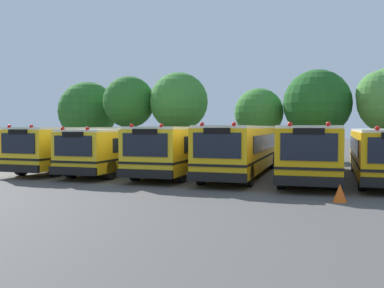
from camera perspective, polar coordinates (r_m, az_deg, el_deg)
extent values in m
plane|color=#514F4C|center=(22.52, 2.89, -4.11)|extent=(160.00, 160.00, 0.00)
cube|color=yellow|center=(25.63, -15.28, -0.34)|extent=(2.66, 9.79, 2.04)
cube|color=white|center=(25.60, -15.30, 2.07)|extent=(2.61, 9.59, 0.12)
cube|color=black|center=(21.79, -22.58, -3.09)|extent=(2.43, 0.23, 0.36)
cube|color=black|center=(21.75, -22.54, 0.08)|extent=(1.95, 0.12, 0.98)
cube|color=black|center=(25.21, -12.63, 0.38)|extent=(0.26, 7.58, 0.73)
cube|color=black|center=(26.56, -17.08, 0.43)|extent=(0.26, 7.58, 0.73)
cube|color=black|center=(25.65, -15.27, -1.25)|extent=(2.69, 9.89, 0.10)
sphere|color=red|center=(21.44, -20.96, 2.24)|extent=(0.18, 0.18, 0.18)
sphere|color=red|center=(22.30, -23.54, 2.20)|extent=(0.18, 0.18, 0.18)
cube|color=black|center=(21.73, -22.58, 1.53)|extent=(1.07, 0.11, 0.24)
cylinder|color=black|center=(22.26, -18.03, -3.00)|extent=(0.31, 1.01, 1.00)
cylinder|color=black|center=(23.58, -22.12, -2.76)|extent=(0.31, 1.01, 1.00)
cylinder|color=black|center=(27.74, -9.90, -1.90)|extent=(0.31, 1.01, 1.00)
cylinder|color=black|center=(28.81, -13.56, -1.78)|extent=(0.31, 1.01, 1.00)
cube|color=yellow|center=(24.33, -8.77, -0.54)|extent=(2.50, 10.76, 1.93)
cube|color=white|center=(24.30, -8.79, 1.87)|extent=(2.45, 10.54, 0.12)
cube|color=black|center=(19.70, -15.90, -3.56)|extent=(2.42, 0.19, 0.36)
cube|color=black|center=(19.66, -15.85, -0.25)|extent=(1.95, 0.08, 0.93)
cube|color=black|center=(24.07, -5.89, 0.18)|extent=(0.14, 8.37, 0.70)
cube|color=black|center=(25.15, -10.93, 0.24)|extent=(0.14, 8.37, 0.70)
cube|color=black|center=(24.35, -8.77, -1.45)|extent=(2.52, 10.86, 0.10)
sphere|color=red|center=(19.43, -14.00, 2.04)|extent=(0.18, 0.18, 0.18)
sphere|color=red|center=(20.15, -17.15, 2.01)|extent=(0.18, 0.18, 0.18)
cube|color=black|center=(19.64, -15.88, 1.26)|extent=(1.07, 0.09, 0.24)
cylinder|color=black|center=(20.41, -11.14, -3.40)|extent=(0.29, 1.00, 1.00)
cylinder|color=black|center=(21.50, -16.03, -3.16)|extent=(0.29, 1.00, 1.00)
cylinder|color=black|center=(27.21, -3.41, -1.95)|extent=(0.29, 1.00, 1.00)
cylinder|color=black|center=(28.04, -7.40, -1.84)|extent=(0.29, 1.00, 1.00)
cube|color=yellow|center=(22.80, -1.00, -0.54)|extent=(2.62, 10.46, 2.07)
cube|color=white|center=(22.77, -1.00, 2.21)|extent=(2.56, 10.25, 0.12)
cube|color=black|center=(17.95, -6.47, -4.04)|extent=(2.56, 0.19, 0.36)
cube|color=black|center=(17.91, -6.42, -0.12)|extent=(2.06, 0.08, 0.99)
cube|color=black|center=(22.69, 2.30, 0.28)|extent=(0.12, 8.14, 0.74)
cube|color=black|center=(23.50, -3.71, 0.35)|extent=(0.12, 8.14, 0.74)
cube|color=black|center=(22.82, -1.00, -1.57)|extent=(2.64, 10.56, 0.10)
sphere|color=red|center=(17.78, -4.18, 2.52)|extent=(0.18, 0.18, 0.18)
sphere|color=red|center=(18.34, -8.19, 2.49)|extent=(0.18, 0.18, 0.18)
cube|color=black|center=(17.88, -6.44, 1.67)|extent=(1.13, 0.09, 0.24)
cylinder|color=black|center=(18.90, -1.54, -3.80)|extent=(0.29, 1.00, 1.00)
cylinder|color=black|center=(19.75, -7.67, -3.56)|extent=(0.29, 1.00, 1.00)
cylinder|color=black|center=(25.81, 3.81, -2.18)|extent=(0.29, 1.00, 1.00)
cylinder|color=black|center=(26.44, -0.89, -2.07)|extent=(0.29, 1.00, 1.00)
cube|color=yellow|center=(22.19, 6.91, -0.57)|extent=(2.39, 11.39, 2.11)
cube|color=white|center=(22.17, 6.92, 2.31)|extent=(2.34, 11.16, 0.12)
cube|color=black|center=(16.64, 3.33, -4.53)|extent=(2.42, 0.16, 0.36)
cube|color=black|center=(16.59, 3.38, -0.20)|extent=(1.95, 0.06, 1.01)
cube|color=black|center=(22.29, 10.11, 0.29)|extent=(0.05, 8.88, 0.76)
cube|color=black|center=(22.72, 4.05, 0.36)|extent=(0.05, 8.88, 0.76)
cube|color=black|center=(22.22, 6.91, -1.66)|extent=(2.41, 11.50, 0.10)
sphere|color=red|center=(16.60, 5.72, 2.69)|extent=(0.18, 0.18, 0.18)
sphere|color=red|center=(16.91, 1.37, 2.69)|extent=(0.18, 0.18, 0.18)
cube|color=black|center=(16.57, 3.38, 1.80)|extent=(1.07, 0.08, 0.24)
cylinder|color=black|center=(17.87, 7.74, -4.18)|extent=(0.28, 1.00, 1.00)
cylinder|color=black|center=(18.33, 1.25, -4.00)|extent=(0.28, 1.00, 1.00)
cylinder|color=black|center=(25.94, 10.72, -2.19)|extent=(0.28, 1.00, 1.00)
cylinder|color=black|center=(26.26, 6.17, -2.11)|extent=(0.28, 1.00, 1.00)
cube|color=#EAA80C|center=(21.59, 15.84, -0.73)|extent=(2.58, 11.37, 2.11)
cube|color=white|center=(21.56, 15.87, 2.23)|extent=(2.53, 11.14, 0.12)
cube|color=black|center=(15.94, 15.48, -4.91)|extent=(2.52, 0.18, 0.36)
cube|color=black|center=(15.88, 15.53, -0.40)|extent=(2.02, 0.08, 1.01)
cube|color=black|center=(21.89, 19.15, 0.16)|extent=(0.13, 8.85, 0.76)
cube|color=black|center=(21.93, 12.58, 0.23)|extent=(0.13, 8.85, 0.76)
cube|color=black|center=(21.61, 15.83, -1.84)|extent=(2.60, 11.48, 0.10)
sphere|color=red|center=(16.04, 18.00, 2.58)|extent=(0.18, 0.18, 0.18)
sphere|color=red|center=(16.07, 13.15, 2.63)|extent=(0.18, 0.18, 0.18)
cube|color=black|center=(15.86, 15.55, 1.67)|extent=(1.11, 0.09, 0.24)
cylinder|color=black|center=(17.42, 19.20, -4.45)|extent=(0.29, 1.00, 1.00)
cylinder|color=black|center=(17.46, 11.98, -4.36)|extent=(0.29, 1.00, 1.00)
cylinder|color=black|center=(25.52, 18.41, -2.34)|extent=(0.29, 1.00, 1.00)
cylinder|color=black|center=(25.55, 13.50, -2.28)|extent=(0.29, 1.00, 1.00)
cube|color=#EAA80C|center=(21.98, 24.31, -0.99)|extent=(2.72, 11.10, 1.95)
cube|color=white|center=(21.95, 24.36, 1.71)|extent=(2.67, 10.88, 0.12)
cube|color=black|center=(22.18, 21.09, -0.11)|extent=(0.28, 8.61, 0.70)
cube|color=black|center=(22.00, 24.29, -2.01)|extent=(2.75, 11.22, 0.10)
sphere|color=red|center=(16.54, 23.84, 1.95)|extent=(0.18, 0.18, 0.18)
cylinder|color=black|center=(17.87, 22.10, -4.32)|extent=(0.31, 1.01, 1.00)
cylinder|color=black|center=(25.67, 21.12, -2.35)|extent=(0.31, 1.01, 1.00)
cylinder|color=#4C3823|center=(38.46, -13.92, -0.03)|extent=(0.43, 0.43, 2.01)
sphere|color=#286623|center=(38.45, -13.97, 4.35)|extent=(5.16, 5.16, 5.16)
sphere|color=#286623|center=(38.59, -13.52, 4.46)|extent=(3.62, 3.62, 3.62)
cylinder|color=#4C3823|center=(34.71, -8.52, 0.59)|extent=(0.39, 0.39, 3.00)
sphere|color=#286623|center=(34.76, -8.55, 5.66)|extent=(4.19, 4.19, 4.19)
sphere|color=#286623|center=(34.59, -8.62, 5.89)|extent=(3.13, 3.13, 3.13)
cylinder|color=#4C3823|center=(33.34, -1.80, 0.38)|extent=(0.38, 0.38, 2.81)
sphere|color=#387A2D|center=(33.38, -1.81, 5.76)|extent=(4.61, 4.61, 4.61)
sphere|color=#387A2D|center=(33.07, -1.35, 5.83)|extent=(2.95, 2.95, 2.95)
cylinder|color=#4C3823|center=(34.05, 9.03, -0.11)|extent=(0.31, 0.31, 2.21)
sphere|color=#387A2D|center=(34.04, 9.06, 4.21)|extent=(3.90, 3.90, 3.90)
sphere|color=#387A2D|center=(33.78, 8.35, 3.98)|extent=(2.39, 2.39, 2.39)
cylinder|color=#4C3823|center=(32.70, 16.56, -0.10)|extent=(0.38, 0.38, 2.41)
sphere|color=#1E561E|center=(32.73, 16.62, 5.31)|extent=(5.01, 5.01, 5.01)
sphere|color=#1E561E|center=(32.76, 16.35, 5.58)|extent=(3.66, 3.66, 3.66)
sphere|color=#478438|center=(31.81, 24.23, 6.17)|extent=(3.28, 3.28, 3.28)
cone|color=#EA5914|center=(14.98, 19.42, -6.28)|extent=(0.47, 0.47, 0.61)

